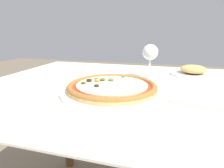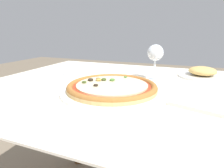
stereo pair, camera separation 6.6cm
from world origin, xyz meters
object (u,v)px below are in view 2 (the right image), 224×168
at_px(dining_table, 132,109).
at_px(pizza_plate, 112,88).
at_px(fork, 58,77).
at_px(side_plate, 202,73).
at_px(wine_glass_far_left, 155,55).

bearing_deg(dining_table, pizza_plate, -116.15).
distance_m(fork, side_plate, 0.67).
bearing_deg(dining_table, fork, 177.81).
distance_m(dining_table, wine_glass_far_left, 0.25).
height_order(fork, side_plate, side_plate).
bearing_deg(pizza_plate, dining_table, 63.85).
bearing_deg(fork, wine_glass_far_left, 14.25).
bearing_deg(side_plate, fork, -158.34).
bearing_deg(wine_glass_far_left, dining_table, -116.65).
bearing_deg(dining_table, wine_glass_far_left, 63.35).
bearing_deg(wine_glass_far_left, pizza_plate, -116.43).
bearing_deg(side_plate, pizza_plate, -130.60).
relative_size(dining_table, side_plate, 5.79).
bearing_deg(fork, dining_table, -2.19).
height_order(pizza_plate, wine_glass_far_left, wine_glass_far_left).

